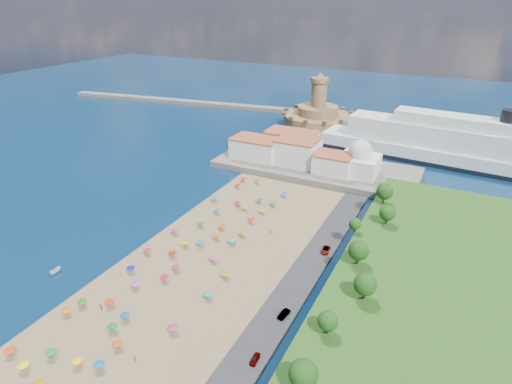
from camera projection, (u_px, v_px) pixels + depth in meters
The scene contains 13 objects.
ground at pixel (211, 241), 140.05m from camera, with size 700.00×700.00×0.00m, color #071938.
terrace at pixel (315, 167), 194.35m from camera, with size 90.00×36.00×3.00m, color #59544C.
jetty at pixel (298, 140), 231.74m from camera, with size 18.00×70.00×2.40m, color #59544C.
breakwater at pixel (195, 103), 308.00m from camera, with size 200.00×7.00×2.60m, color #59544C.
waterfront_buildings at pixel (290, 149), 197.48m from camera, with size 57.00×29.00×11.00m.
domed_building at pixel (359, 161), 181.41m from camera, with size 16.00×16.00×15.00m.
fortress at pixel (318, 117), 253.66m from camera, with size 40.00×40.00×32.40m.
cruise_ship at pixel (459, 148), 198.09m from camera, with size 130.95×29.77×28.34m.
beach_parasols at pixel (187, 251), 130.42m from camera, with size 31.68×115.21×2.20m.
beachgoers at pixel (220, 234), 141.64m from camera, with size 29.66×96.24×1.82m.
moored_boats at pixel (10, 301), 111.34m from camera, with size 4.80×27.13×1.79m.
parked_cars at pixel (302, 286), 116.30m from camera, with size 2.54×52.98×1.36m.
hillside_trees at pixel (355, 265), 109.91m from camera, with size 15.18×103.34×7.50m.
Camera 1 is at (67.25, -100.48, 73.96)m, focal length 30.00 mm.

